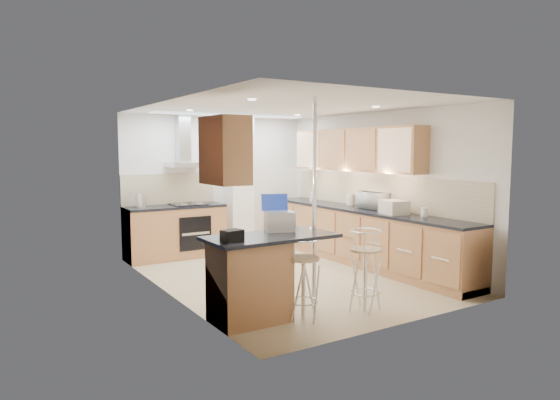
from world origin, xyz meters
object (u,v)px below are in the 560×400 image
microwave (374,200)px  bread_bin (394,207)px  laptop (279,221)px  bar_stool_near (303,279)px  bar_stool_end (365,270)px

microwave → bread_bin: size_ratio=1.30×
laptop → bar_stool_near: (0.03, -0.45, -0.59)m
microwave → bar_stool_end: (-1.71, -1.73, -0.58)m
microwave → bread_bin: bearing=163.3°
bar_stool_end → bread_bin: bread_bin is taller
bar_stool_near → bread_bin: 2.57m
bar_stool_end → bread_bin: size_ratio=2.45×
bar_stool_near → bread_bin: (2.32, 0.97, 0.56)m
laptop → bread_bin: size_ratio=0.84×
microwave → laptop: 2.78m
laptop → bar_stool_end: size_ratio=0.34×
laptop → bread_bin: (2.35, 0.51, -0.03)m
bar_stool_end → bread_bin: 1.95m
microwave → bar_stool_near: 3.03m
laptop → bar_stool_end: (0.83, -0.58, -0.57)m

